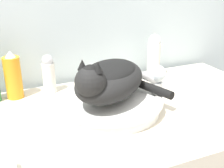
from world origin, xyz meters
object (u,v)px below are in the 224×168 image
Objects in this scene: faucet at (155,78)px; lotion_bottle_white at (154,56)px; cat at (109,79)px; spray_bottle_trigger at (13,77)px; deodorant_stick at (49,74)px.

lotion_bottle_white reaches higher than faucet.
cat reaches higher than spray_bottle_trigger.
faucet is 0.51m from spray_bottle_trigger.
spray_bottle_trigger is (-0.47, 0.19, 0.01)m from faucet.
deodorant_stick is (-0.15, 0.23, -0.04)m from cat.
spray_bottle_trigger reaches higher than deodorant_stick.
faucet is 0.39m from deodorant_stick.
deodorant_stick is at bearing 0.00° from spray_bottle_trigger.
faucet is at bearing -21.61° from spray_bottle_trigger.
lotion_bottle_white reaches higher than deodorant_stick.
faucet is 0.88× the size of spray_bottle_trigger.
cat is 0.36m from spray_bottle_trigger.
cat is 0.21m from faucet.
spray_bottle_trigger is at bearing 180.00° from lotion_bottle_white.
deodorant_stick is 0.45m from lotion_bottle_white.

